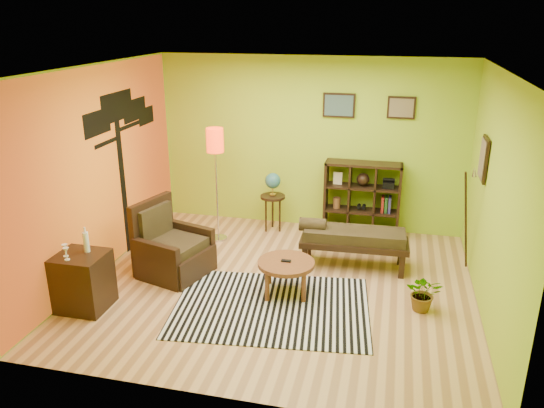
% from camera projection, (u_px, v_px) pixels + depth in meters
% --- Properties ---
extents(ground, '(5.00, 5.00, 0.00)m').
position_uv_depth(ground, '(279.00, 285.00, 7.02)').
color(ground, tan).
rests_on(ground, ground).
extents(room_shell, '(5.04, 4.54, 2.82)m').
position_uv_depth(room_shell, '(273.00, 153.00, 6.45)').
color(room_shell, '#A1CB29').
rests_on(room_shell, ground).
extents(zebra_rug, '(2.55, 1.96, 0.01)m').
position_uv_depth(zebra_rug, '(272.00, 307.00, 6.50)').
color(zebra_rug, silver).
rests_on(zebra_rug, ground).
extents(coffee_table, '(0.72, 0.72, 0.46)m').
position_uv_depth(coffee_table, '(286.00, 266.00, 6.71)').
color(coffee_table, brown).
rests_on(coffee_table, ground).
extents(armchair, '(1.03, 1.03, 1.02)m').
position_uv_depth(armchair, '(171.00, 252.00, 7.29)').
color(armchair, black).
rests_on(armchair, ground).
extents(side_cabinet, '(0.60, 0.54, 1.02)m').
position_uv_depth(side_cabinet, '(83.00, 281.00, 6.39)').
color(side_cabinet, black).
rests_on(side_cabinet, ground).
extents(floor_lamp, '(0.27, 0.27, 1.79)m').
position_uv_depth(floor_lamp, '(215.00, 151.00, 7.99)').
color(floor_lamp, silver).
rests_on(floor_lamp, ground).
extents(globe_table, '(0.40, 0.40, 0.98)m').
position_uv_depth(globe_table, '(273.00, 187.00, 8.58)').
color(globe_table, black).
rests_on(globe_table, ground).
extents(cube_shelf, '(1.20, 0.35, 1.20)m').
position_uv_depth(cube_shelf, '(363.00, 199.00, 8.48)').
color(cube_shelf, black).
rests_on(cube_shelf, ground).
extents(bench, '(1.54, 0.60, 0.69)m').
position_uv_depth(bench, '(351.00, 238.00, 7.41)').
color(bench, black).
rests_on(bench, ground).
extents(potted_plant, '(0.43, 0.48, 0.36)m').
position_uv_depth(potted_plant, '(423.00, 297.00, 6.39)').
color(potted_plant, '#26661E').
rests_on(potted_plant, ground).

